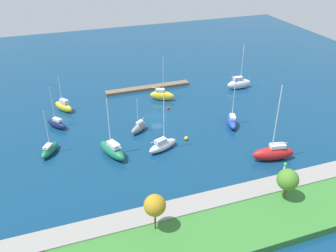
{
  "coord_description": "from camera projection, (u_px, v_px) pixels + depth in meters",
  "views": [
    {
      "loc": [
        22.19,
        70.04,
        38.79
      ],
      "look_at": [
        0.0,
        7.6,
        1.5
      ],
      "focal_mm": 39.39,
      "sensor_mm": 36.0,
      "label": 1
    }
  ],
  "objects": [
    {
      "name": "shoreline_park",
      "position": [
        236.0,
        225.0,
        52.59
      ],
      "size": [
        51.9,
        10.84,
        1.27
      ],
      "primitive_type": "cube",
      "color": "#387A33",
      "rests_on": "ground"
    },
    {
      "name": "sailboat_yellow_west_end",
      "position": [
        162.0,
        95.0,
        89.84
      ],
      "size": [
        6.05,
        4.52,
        10.95
      ],
      "rotation": [
        0.0,
        0.0,
        2.61
      ],
      "color": "yellow",
      "rests_on": "water"
    },
    {
      "name": "sailboat_red_center_basin",
      "position": [
        273.0,
        153.0,
        67.34
      ],
      "size": [
        8.08,
        3.76,
        14.85
      ],
      "rotation": [
        0.0,
        0.0,
        6.08
      ],
      "color": "red",
      "rests_on": "water"
    },
    {
      "name": "sailboat_blue_lone_south",
      "position": [
        232.0,
        121.0,
        78.87
      ],
      "size": [
        4.01,
        6.65,
        9.79
      ],
      "rotation": [
        0.0,
        0.0,
        4.35
      ],
      "color": "#2347B2",
      "rests_on": "water"
    },
    {
      "name": "park_tree_west",
      "position": [
        155.0,
        205.0,
        49.12
      ],
      "size": [
        3.03,
        3.03,
        5.72
      ],
      "color": "brown",
      "rests_on": "shoreline_park"
    },
    {
      "name": "breakwater",
      "position": [
        219.0,
        201.0,
        57.05
      ],
      "size": [
        64.27,
        3.74,
        1.46
      ],
      "primitive_type": "cube",
      "color": "gray",
      "rests_on": "ground"
    },
    {
      "name": "pier_dock",
      "position": [
        148.0,
        88.0,
        96.06
      ],
      "size": [
        22.29,
        2.18,
        0.74
      ],
      "primitive_type": "cube",
      "color": "brown",
      "rests_on": "ground"
    },
    {
      "name": "park_tree_east",
      "position": [
        288.0,
        180.0,
        54.98
      ],
      "size": [
        3.29,
        3.29,
        5.23
      ],
      "color": "brown",
      "rests_on": "shoreline_park"
    },
    {
      "name": "sailboat_white_far_north",
      "position": [
        239.0,
        83.0,
        95.99
      ],
      "size": [
        6.69,
        2.07,
        11.85
      ],
      "rotation": [
        0.0,
        0.0,
        3.14
      ],
      "color": "white",
      "rests_on": "water"
    },
    {
      "name": "mooring_buoy_yellow",
      "position": [
        186.0,
        138.0,
        73.91
      ],
      "size": [
        0.8,
        0.8,
        0.8
      ],
      "primitive_type": "sphere",
      "color": "yellow",
      "rests_on": "water"
    },
    {
      "name": "sailboat_green_outer_mooring",
      "position": [
        112.0,
        150.0,
        68.57
      ],
      "size": [
        4.84,
        7.85,
        11.65
      ],
      "rotation": [
        0.0,
        0.0,
        5.08
      ],
      "color": "#19724C",
      "rests_on": "water"
    },
    {
      "name": "water",
      "position": [
        157.0,
        116.0,
        83.01
      ],
      "size": [
        160.0,
        160.0,
        0.0
      ],
      "primitive_type": "plane",
      "color": "navy",
      "rests_on": "ground"
    },
    {
      "name": "harbor_beacon",
      "position": [
        284.0,
        171.0,
        58.95
      ],
      "size": [
        0.56,
        0.56,
        3.73
      ],
      "color": "silver",
      "rests_on": "breakwater"
    },
    {
      "name": "sailboat_navy_east_end",
      "position": [
        57.0,
        124.0,
        77.96
      ],
      "size": [
        4.44,
        5.19,
        9.21
      ],
      "rotation": [
        0.0,
        0.0,
        5.36
      ],
      "color": "#141E4C",
      "rests_on": "water"
    },
    {
      "name": "sailboat_yellow_mid_basin",
      "position": [
        64.0,
        106.0,
        84.72
      ],
      "size": [
        4.43,
        5.65,
        8.63
      ],
      "rotation": [
        0.0,
        0.0,
        5.28
      ],
      "color": "yellow",
      "rests_on": "water"
    },
    {
      "name": "mooring_buoy_red",
      "position": [
        168.0,
        108.0,
        85.96
      ],
      "size": [
        0.61,
        0.61,
        0.61
      ],
      "primitive_type": "sphere",
      "color": "red",
      "rests_on": "water"
    },
    {
      "name": "sailboat_gray_by_breakwater",
      "position": [
        139.0,
        128.0,
        76.46
      ],
      "size": [
        4.49,
        3.81,
        7.75
      ],
      "rotation": [
        0.0,
        0.0,
        0.64
      ],
      "color": "gray",
      "rests_on": "water"
    },
    {
      "name": "sailboat_white_along_channel",
      "position": [
        163.0,
        145.0,
        70.41
      ],
      "size": [
        6.71,
        4.14,
        11.73
      ],
      "rotation": [
        0.0,
        0.0,
        3.52
      ],
      "color": "white",
      "rests_on": "water"
    },
    {
      "name": "sailboat_green_near_pier",
      "position": [
        50.0,
        150.0,
        69.31
      ],
      "size": [
        4.39,
        5.5,
        8.91
      ],
      "rotation": [
        0.0,
        0.0,
        4.14
      ],
      "color": "#19724C",
      "rests_on": "water"
    }
  ]
}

